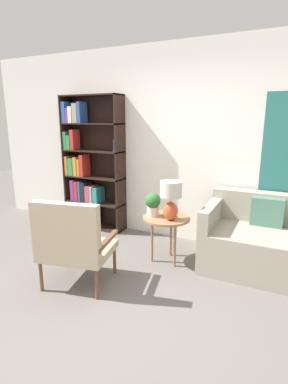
{
  "coord_description": "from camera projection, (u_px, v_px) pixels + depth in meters",
  "views": [
    {
      "loc": [
        1.5,
        -1.94,
        1.73
      ],
      "look_at": [
        0.06,
        1.03,
        0.9
      ],
      "focal_mm": 28.0,
      "sensor_mm": 36.0,
      "label": 1
    }
  ],
  "objects": [
    {
      "name": "ground_plane",
      "position": [
        90.0,
        311.0,
        2.75
      ],
      "size": [
        14.0,
        14.0,
        0.0
      ],
      "primitive_type": "plane",
      "color": "#66605B"
    },
    {
      "name": "side_table",
      "position": [
        166.0,
        221.0,
        3.59
      ],
      "size": [
        0.57,
        0.57,
        0.57
      ],
      "color": "#99704C",
      "rests_on": "ground_plane"
    },
    {
      "name": "bookshelf",
      "position": [
        87.0,
        170.0,
        4.71
      ],
      "size": [
        0.99,
        0.3,
        2.05
      ],
      "color": "black",
      "rests_on": "ground_plane"
    },
    {
      "name": "wall_back",
      "position": [
        173.0,
        145.0,
        4.19
      ],
      "size": [
        6.4,
        0.08,
        2.7
      ],
      "color": "white",
      "rests_on": "ground_plane"
    },
    {
      "name": "table_lamp",
      "position": [
        171.0,
        197.0,
        3.41
      ],
      "size": [
        0.25,
        0.25,
        0.46
      ],
      "color": "#C65128",
      "rests_on": "side_table"
    },
    {
      "name": "potted_plant",
      "position": [
        153.0,
        204.0,
        3.57
      ],
      "size": [
        0.18,
        0.18,
        0.29
      ],
      "color": "beige",
      "rests_on": "side_table"
    },
    {
      "name": "armchair",
      "position": [
        72.0,
        241.0,
        3.0
      ],
      "size": [
        0.8,
        0.73,
        0.95
      ],
      "color": "brown",
      "rests_on": "ground_plane"
    },
    {
      "name": "couch",
      "position": [
        285.0,
        245.0,
        3.36
      ],
      "size": [
        1.76,
        0.9,
        0.85
      ],
      "color": "#9E9384",
      "rests_on": "ground_plane"
    }
  ]
}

